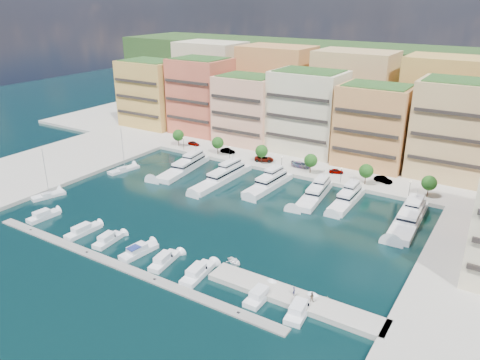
# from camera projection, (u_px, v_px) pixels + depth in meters

# --- Properties ---
(ground) EXTENTS (400.00, 400.00, 0.00)m
(ground) POSITION_uv_depth(u_px,v_px,m) (221.00, 213.00, 111.39)
(ground) COLOR black
(ground) RESTS_ON ground
(north_quay) EXTENTS (220.00, 64.00, 2.00)m
(north_quay) POSITION_uv_depth(u_px,v_px,m) (323.00, 146.00, 160.19)
(north_quay) COLOR #9E998E
(north_quay) RESTS_ON ground
(west_quay) EXTENTS (34.00, 76.00, 2.00)m
(west_quay) POSITION_uv_depth(u_px,v_px,m) (29.00, 173.00, 135.79)
(west_quay) COLOR #9E998E
(west_quay) RESTS_ON ground
(hillside) EXTENTS (240.00, 40.00, 58.00)m
(hillside) POSITION_uv_depth(u_px,v_px,m) (367.00, 117.00, 197.96)
(hillside) COLOR #1D3E19
(hillside) RESTS_ON ground
(south_pontoon) EXTENTS (72.00, 2.20, 0.35)m
(south_pontoon) POSITION_uv_depth(u_px,v_px,m) (119.00, 266.00, 89.27)
(south_pontoon) COLOR gray
(south_pontoon) RESTS_ON ground
(finger_pier) EXTENTS (32.00, 5.00, 2.00)m
(finger_pier) POSITION_uv_depth(u_px,v_px,m) (294.00, 301.00, 79.23)
(finger_pier) COLOR #9E998E
(finger_pier) RESTS_ON ground
(apartment_0) EXTENTS (22.00, 16.50, 24.80)m
(apartment_0) POSITION_uv_depth(u_px,v_px,m) (152.00, 93.00, 178.50)
(apartment_0) COLOR gold
(apartment_0) RESTS_ON north_quay
(apartment_1) EXTENTS (20.00, 16.50, 26.80)m
(apartment_1) POSITION_uv_depth(u_px,v_px,m) (201.00, 96.00, 168.82)
(apartment_1) COLOR #D16145
(apartment_1) RESTS_ON north_quay
(apartment_2) EXTENTS (20.00, 15.50, 22.80)m
(apartment_2) POSITION_uv_depth(u_px,v_px,m) (248.00, 110.00, 157.58)
(apartment_2) COLOR tan
(apartment_2) RESTS_ON north_quay
(apartment_3) EXTENTS (22.00, 16.50, 25.80)m
(apartment_3) POSITION_uv_depth(u_px,v_px,m) (307.00, 112.00, 148.21)
(apartment_3) COLOR beige
(apartment_3) RESTS_ON north_quay
(apartment_4) EXTENTS (20.00, 15.50, 23.80)m
(apartment_4) POSITION_uv_depth(u_px,v_px,m) (374.00, 126.00, 136.12)
(apartment_4) COLOR #BF8247
(apartment_4) RESTS_ON north_quay
(apartment_5) EXTENTS (22.00, 16.50, 26.80)m
(apartment_5) POSITION_uv_depth(u_px,v_px,m) (457.00, 130.00, 126.25)
(apartment_5) COLOR tan
(apartment_5) RESTS_ON north_quay
(backblock_0) EXTENTS (26.00, 18.00, 30.00)m
(backblock_0) POSITION_uv_depth(u_px,v_px,m) (211.00, 80.00, 190.96)
(backblock_0) COLOR beige
(backblock_0) RESTS_ON north_quay
(backblock_1) EXTENTS (26.00, 18.00, 30.00)m
(backblock_1) POSITION_uv_depth(u_px,v_px,m) (276.00, 87.00, 176.11)
(backblock_1) COLOR #BF8247
(backblock_1) RESTS_ON north_quay
(backblock_2) EXTENTS (26.00, 18.00, 30.00)m
(backblock_2) POSITION_uv_depth(u_px,v_px,m) (353.00, 95.00, 161.26)
(backblock_2) COLOR tan
(backblock_2) RESTS_ON north_quay
(backblock_3) EXTENTS (26.00, 18.00, 30.00)m
(backblock_3) POSITION_uv_depth(u_px,v_px,m) (445.00, 106.00, 146.41)
(backblock_3) COLOR gold
(backblock_3) RESTS_ON north_quay
(tree_0) EXTENTS (3.80, 3.80, 5.65)m
(tree_0) POSITION_uv_depth(u_px,v_px,m) (178.00, 135.00, 155.81)
(tree_0) COLOR #473323
(tree_0) RESTS_ON north_quay
(tree_1) EXTENTS (3.80, 3.80, 5.65)m
(tree_1) POSITION_uv_depth(u_px,v_px,m) (218.00, 143.00, 147.89)
(tree_1) COLOR #473323
(tree_1) RESTS_ON north_quay
(tree_2) EXTENTS (3.80, 3.80, 5.65)m
(tree_2) POSITION_uv_depth(u_px,v_px,m) (262.00, 151.00, 139.97)
(tree_2) COLOR #473323
(tree_2) RESTS_ON north_quay
(tree_3) EXTENTS (3.80, 3.80, 5.65)m
(tree_3) POSITION_uv_depth(u_px,v_px,m) (311.00, 160.00, 132.05)
(tree_3) COLOR #473323
(tree_3) RESTS_ON north_quay
(tree_4) EXTENTS (3.80, 3.80, 5.65)m
(tree_4) POSITION_uv_depth(u_px,v_px,m) (366.00, 171.00, 124.13)
(tree_4) COLOR #473323
(tree_4) RESTS_ON north_quay
(tree_5) EXTENTS (3.80, 3.80, 5.65)m
(tree_5) POSITION_uv_depth(u_px,v_px,m) (429.00, 183.00, 116.21)
(tree_5) COLOR #473323
(tree_5) RESTS_ON north_quay
(lamppost_0) EXTENTS (0.30, 0.30, 4.20)m
(lamppost_0) POSITION_uv_depth(u_px,v_px,m) (183.00, 141.00, 152.36)
(lamppost_0) COLOR black
(lamppost_0) RESTS_ON north_quay
(lamppost_1) EXTENTS (0.30, 0.30, 4.20)m
(lamppost_1) POSITION_uv_depth(u_px,v_px,m) (230.00, 151.00, 143.45)
(lamppost_1) COLOR black
(lamppost_1) RESTS_ON north_quay
(lamppost_2) EXTENTS (0.30, 0.30, 4.20)m
(lamppost_2) POSITION_uv_depth(u_px,v_px,m) (282.00, 161.00, 134.54)
(lamppost_2) COLOR black
(lamppost_2) RESTS_ON north_quay
(lamppost_3) EXTENTS (0.30, 0.30, 4.20)m
(lamppost_3) POSITION_uv_depth(u_px,v_px,m) (341.00, 173.00, 125.63)
(lamppost_3) COLOR black
(lamppost_3) RESTS_ON north_quay
(lamppost_4) EXTENTS (0.30, 0.30, 4.20)m
(lamppost_4) POSITION_uv_depth(u_px,v_px,m) (410.00, 186.00, 116.72)
(lamppost_4) COLOR black
(lamppost_4) RESTS_ON north_quay
(yacht_1) EXTENTS (7.57, 23.29, 7.30)m
(yacht_1) POSITION_uv_depth(u_px,v_px,m) (185.00, 167.00, 138.05)
(yacht_1) COLOR silver
(yacht_1) RESTS_ON ground
(yacht_2) EXTENTS (4.70, 24.78, 7.30)m
(yacht_2) POSITION_uv_depth(u_px,v_px,m) (223.00, 176.00, 130.39)
(yacht_2) COLOR silver
(yacht_2) RESTS_ON ground
(yacht_3) EXTENTS (5.46, 19.23, 7.30)m
(yacht_3) POSITION_uv_depth(u_px,v_px,m) (269.00, 183.00, 125.90)
(yacht_3) COLOR silver
(yacht_3) RESTS_ON ground
(yacht_4) EXTENTS (6.46, 19.48, 7.30)m
(yacht_4) POSITION_uv_depth(u_px,v_px,m) (315.00, 194.00, 119.23)
(yacht_4) COLOR silver
(yacht_4) RESTS_ON ground
(yacht_5) EXTENTS (4.23, 16.68, 7.30)m
(yacht_5) POSITION_uv_depth(u_px,v_px,m) (347.00, 198.00, 116.10)
(yacht_5) COLOR silver
(yacht_5) RESTS_ON ground
(yacht_6) EXTENTS (5.94, 22.61, 7.30)m
(yacht_6) POSITION_uv_depth(u_px,v_px,m) (409.00, 217.00, 106.30)
(yacht_6) COLOR silver
(yacht_6) RESTS_ON ground
(cruiser_0) EXTENTS (3.12, 7.57, 2.55)m
(cruiser_0) POSITION_uv_depth(u_px,v_px,m) (43.00, 216.00, 108.20)
(cruiser_0) COLOR white
(cruiser_0) RESTS_ON ground
(cruiser_2) EXTENTS (2.83, 8.52, 2.55)m
(cruiser_2) POSITION_uv_depth(u_px,v_px,m) (83.00, 231.00, 101.44)
(cruiser_2) COLOR white
(cruiser_2) RESTS_ON ground
(cruiser_3) EXTENTS (3.18, 7.41, 2.55)m
(cruiser_3) POSITION_uv_depth(u_px,v_px,m) (108.00, 240.00, 97.66)
(cruiser_3) COLOR white
(cruiser_3) RESTS_ON ground
(cruiser_4) EXTENTS (3.72, 8.46, 2.66)m
(cruiser_4) POSITION_uv_depth(u_px,v_px,m) (138.00, 251.00, 93.35)
(cruiser_4) COLOR white
(cruiser_4) RESTS_ON ground
(cruiser_5) EXTENTS (3.47, 8.03, 2.55)m
(cruiser_5) POSITION_uv_depth(u_px,v_px,m) (164.00, 261.00, 90.07)
(cruiser_5) COLOR white
(cruiser_5) RESTS_ON ground
(cruiser_6) EXTENTS (3.67, 8.76, 2.55)m
(cruiser_6) POSITION_uv_depth(u_px,v_px,m) (198.00, 273.00, 86.08)
(cruiser_6) COLOR white
(cruiser_6) RESTS_ON ground
(cruiser_8) EXTENTS (2.72, 7.13, 2.55)m
(cruiser_8) POSITION_uv_depth(u_px,v_px,m) (260.00, 296.00, 79.56)
(cruiser_8) COLOR white
(cruiser_8) RESTS_ON ground
(cruiser_9) EXTENTS (3.61, 7.85, 2.55)m
(cruiser_9) POSITION_uv_depth(u_px,v_px,m) (299.00, 311.00, 75.89)
(cruiser_9) COLOR white
(cruiser_9) RESTS_ON ground
(sailboat_2) EXTENTS (4.44, 9.88, 13.20)m
(sailboat_2) POSITION_uv_depth(u_px,v_px,m) (124.00, 170.00, 137.59)
(sailboat_2) COLOR silver
(sailboat_2) RESTS_ON ground
(sailboat_0) EXTENTS (5.24, 8.76, 13.20)m
(sailboat_0) POSITION_uv_depth(u_px,v_px,m) (48.00, 196.00, 119.89)
(sailboat_0) COLOR silver
(sailboat_0) RESTS_ON ground
(tender_0) EXTENTS (4.23, 3.69, 0.73)m
(tender_0) POSITION_uv_depth(u_px,v_px,m) (234.00, 262.00, 90.18)
(tender_0) COLOR white
(tender_0) RESTS_ON ground
(tender_3) EXTENTS (2.02, 1.88, 0.86)m
(tender_3) POSITION_uv_depth(u_px,v_px,m) (327.00, 299.00, 79.02)
(tender_3) COLOR beige
(tender_3) RESTS_ON ground
(car_0) EXTENTS (4.24, 1.91, 1.41)m
(car_0) POSITION_uv_depth(u_px,v_px,m) (194.00, 143.00, 157.54)
(car_0) COLOR gray
(car_0) RESTS_ON north_quay
(car_1) EXTENTS (4.82, 1.81, 1.57)m
(car_1) POSITION_uv_depth(u_px,v_px,m) (228.00, 151.00, 149.77)
(car_1) COLOR gray
(car_1) RESTS_ON north_quay
(car_2) EXTENTS (6.40, 4.81, 1.61)m
(car_2) POSITION_uv_depth(u_px,v_px,m) (264.00, 159.00, 142.51)
(car_2) COLOR gray
(car_2) RESTS_ON north_quay
(car_3) EXTENTS (5.70, 2.47, 1.63)m
(car_3) POSITION_uv_depth(u_px,v_px,m) (301.00, 165.00, 137.35)
(car_3) COLOR gray
(car_3) RESTS_ON north_quay
(car_4) EXTENTS (4.31, 3.07, 1.36)m
(car_4) POSITION_uv_depth(u_px,v_px,m) (336.00, 171.00, 132.75)
(car_4) COLOR gray
(car_4) RESTS_ON north_quay
(car_5) EXTENTS (5.19, 2.86, 1.62)m
(car_5) POSITION_uv_depth(u_px,v_px,m) (383.00, 180.00, 126.34)
(car_5) COLOR gray
(car_5) RESTS_ON north_quay
(person_0) EXTENTS (0.66, 0.73, 1.68)m
(person_0) POSITION_uv_depth(u_px,v_px,m) (294.00, 291.00, 78.69)
(person_0) COLOR #26254A
(person_0) RESTS_ON finger_pier
(person_1) EXTENTS (0.99, 0.84, 1.77)m
(person_1) POSITION_uv_depth(u_px,v_px,m) (312.00, 297.00, 77.15)
(person_1) COLOR brown
(person_1) RESTS_ON finger_pier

